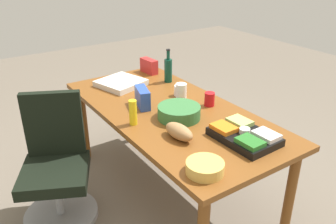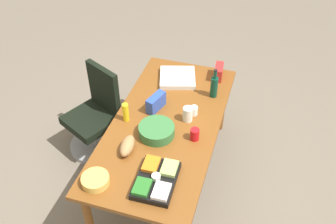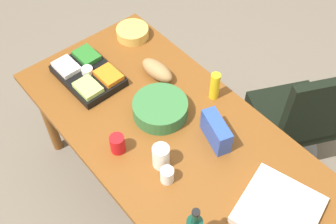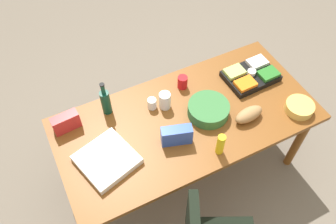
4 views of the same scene
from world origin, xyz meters
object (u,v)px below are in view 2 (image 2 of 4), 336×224
at_px(red_solo_cup, 195,134).
at_px(mustard_bottle, 126,112).
at_px(chip_bag_blue, 156,102).
at_px(pizza_box, 178,78).
at_px(bread_loaf, 127,146).
at_px(conference_table, 166,130).
at_px(mayo_jar, 188,114).
at_px(paper_cup, 194,111).
at_px(chip_bowl, 95,180).
at_px(veggie_tray, 156,180).
at_px(wine_bottle, 214,86).
at_px(chip_bag_red, 219,72).
at_px(salad_bowl, 157,131).
at_px(office_chair, 96,120).

bearing_deg(red_solo_cup, mustard_bottle, -94.70).
relative_size(red_solo_cup, chip_bag_blue, 0.50).
distance_m(pizza_box, bread_loaf, 1.09).
height_order(conference_table, mayo_jar, mayo_jar).
relative_size(mustard_bottle, paper_cup, 2.04).
xyz_separation_m(conference_table, bread_loaf, (0.41, -0.21, 0.13)).
xyz_separation_m(conference_table, red_solo_cup, (0.12, 0.30, 0.14)).
bearing_deg(red_solo_cup, chip_bowl, -41.60).
xyz_separation_m(mayo_jar, veggie_tray, (0.77, -0.05, -0.03)).
bearing_deg(wine_bottle, conference_table, -32.67).
distance_m(mayo_jar, chip_bag_red, 0.75).
bearing_deg(bread_loaf, salad_bowl, 144.41).
distance_m(red_solo_cup, wine_bottle, 0.64).
relative_size(pizza_box, salad_bowl, 1.14).
xyz_separation_m(office_chair, paper_cup, (0.05, 1.08, 0.45)).
bearing_deg(conference_table, red_solo_cup, 68.44).
height_order(chip_bowl, paper_cup, paper_cup).
xyz_separation_m(veggie_tray, chip_bowl, (0.14, -0.45, -0.00)).
relative_size(mustard_bottle, chip_bag_blue, 0.84).
distance_m(office_chair, chip_bowl, 1.27).
distance_m(chip_bowl, chip_bag_red, 1.76).
distance_m(conference_table, chip_bag_red, 0.91).
height_order(office_chair, wine_bottle, wine_bottle).
distance_m(veggie_tray, chip_bowl, 0.47).
xyz_separation_m(pizza_box, red_solo_cup, (0.79, 0.38, 0.03)).
xyz_separation_m(mayo_jar, paper_cup, (-0.09, 0.04, -0.03)).
relative_size(wine_bottle, veggie_tray, 0.72).
xyz_separation_m(veggie_tray, paper_cup, (-0.86, 0.08, 0.01)).
distance_m(red_solo_cup, paper_cup, 0.32).
relative_size(veggie_tray, paper_cup, 4.77).
bearing_deg(chip_bowl, bread_loaf, 165.01).
relative_size(chip_bag_blue, chip_bowl, 1.01).
bearing_deg(salad_bowl, chip_bag_blue, -160.84).
relative_size(red_solo_cup, chip_bag_red, 0.55).
bearing_deg(chip_bowl, chip_bag_blue, 170.27).
height_order(pizza_box, chip_bowl, chip_bowl).
height_order(mustard_bottle, paper_cup, mustard_bottle).
bearing_deg(red_solo_cup, wine_bottle, 177.02).
bearing_deg(chip_bag_red, office_chair, -63.39).
bearing_deg(bread_loaf, pizza_box, 173.30).
xyz_separation_m(veggie_tray, chip_bag_red, (-1.50, 0.19, 0.03)).
xyz_separation_m(chip_bowl, chip_bag_red, (-1.64, 0.63, 0.04)).
bearing_deg(mustard_bottle, salad_bowl, 72.77).
height_order(red_solo_cup, wine_bottle, wine_bottle).
bearing_deg(chip_bowl, wine_bottle, 153.99).
relative_size(mayo_jar, salad_bowl, 0.45).
xyz_separation_m(pizza_box, bread_loaf, (1.08, -0.13, 0.03)).
bearing_deg(pizza_box, chip_bowl, -25.31).
distance_m(wine_bottle, chip_bag_red, 0.32).
bearing_deg(mustard_bottle, bread_loaf, 23.38).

